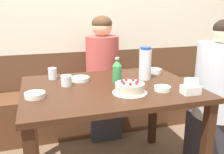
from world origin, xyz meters
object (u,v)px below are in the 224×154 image
Objects in this scene: birthday_cake at (130,88)px; water_pitcher at (145,64)px; bowl_rice_small at (154,71)px; napkin_holder at (191,88)px; bench_seat at (87,111)px; glass_water_tall at (66,81)px; bowl_sauce_shallow at (162,88)px; bowl_soup_white at (81,79)px; person_teal_shirt at (217,99)px; soju_bottle at (117,71)px; person_pale_blue_shirt at (103,81)px; bowl_side_dish at (35,95)px; glass_tumbler_short at (53,74)px.

water_pitcher reaches higher than birthday_cake.
napkin_holder is at bearing -91.97° from bowl_rice_small.
glass_water_tall reaches higher than bench_seat.
napkin_holder is at bearing -68.76° from bench_seat.
bowl_rice_small is 0.46m from bowl_sauce_shallow.
person_teal_shirt is at bearing -15.23° from bowl_soup_white.
soju_bottle is (-0.00, 0.25, 0.05)m from birthday_cake.
bench_seat is 2.26× the size of person_teal_shirt.
water_pitcher is 0.23m from bowl_rice_small.
bowl_soup_white is at bearing -176.33° from bowl_rice_small.
bowl_rice_small is (0.02, 0.54, -0.02)m from napkin_holder.
glass_water_tall is at bearing 151.10° from napkin_holder.
person_pale_blue_shirt is at bearing 124.88° from bowl_rice_small.
bowl_side_dish is at bearing -164.83° from soju_bottle.
bowl_side_dish is at bearing -118.69° from bench_seat.
napkin_holder is 0.93× the size of bowl_rice_small.
bench_seat is 1.34m from napkin_holder.
birthday_cake reaches higher than bowl_side_dish.
soju_bottle reaches higher than bowl_sauce_shallow.
person_pale_blue_shirt is (-0.17, 0.61, -0.30)m from water_pitcher.
bowl_soup_white is 0.63m from bowl_rice_small.
bowl_sauce_shallow is at bearing -73.52° from bench_seat.
bowl_side_dish is at bearing -167.57° from water_pitcher.
glass_water_tall is at bearing 179.71° from water_pitcher.
bowl_soup_white is at bearing 40.22° from glass_water_tall.
bowl_rice_small is at bearing 3.67° from bowl_soup_white.
bowl_rice_small is 1.09× the size of bowl_sauce_shallow.
birthday_cake is at bearing 160.37° from napkin_holder.
person_pale_blue_shirt is (-0.31, 1.01, -0.21)m from napkin_holder.
birthday_cake is 0.26m from soju_bottle.
water_pitcher reaches higher than bowl_soup_white.
napkin_holder is 1.01× the size of bowl_sauce_shallow.
glass_water_tall is (-0.37, 0.27, 0.00)m from birthday_cake.
bowl_rice_small is at bearing 18.42° from bowl_side_dish.
glass_tumbler_short is (-0.83, 0.07, 0.03)m from bowl_rice_small.
water_pitcher reaches higher than bowl_side_dish.
soju_bottle is 1.57× the size of bowl_rice_small.
water_pitcher is 0.21× the size of person_pale_blue_shirt.
bowl_soup_white is at bearing -15.23° from person_teal_shirt.
bowl_side_dish is at bearing -38.92° from person_pale_blue_shirt.
bench_seat is 1.16m from birthday_cake.
bench_seat is at bearing 61.31° from bowl_side_dish.
water_pitcher is 0.60m from glass_water_tall.
person_teal_shirt is (1.03, -0.28, -0.17)m from bowl_soup_white.
soju_bottle is 1.71× the size of bowl_sauce_shallow.
bench_seat is 10.87× the size of water_pitcher.
birthday_cake is at bearing -36.65° from glass_water_tall.
napkin_holder is at bearing -71.40° from water_pitcher.
glass_water_tall is 0.06× the size of person_teal_shirt.
bowl_side_dish reaches higher than bench_seat.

